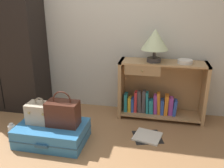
{
  "coord_description": "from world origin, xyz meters",
  "views": [
    {
      "loc": [
        0.84,
        -1.63,
        1.49
      ],
      "look_at": [
        0.32,
        0.9,
        0.55
      ],
      "focal_mm": 38.25,
      "sensor_mm": 36.0,
      "label": 1
    }
  ],
  "objects_px": {
    "handbag": "(63,113)",
    "open_book_on_floor": "(147,136)",
    "suitcase_large": "(52,133)",
    "train_case": "(41,113)",
    "wardrobe": "(5,40)",
    "table_lamp": "(155,41)",
    "bottle": "(12,132)",
    "bowl": "(185,62)",
    "bookshelf": "(158,92)"
  },
  "relations": [
    {
      "from": "wardrobe",
      "to": "open_book_on_floor",
      "type": "xyz_separation_m",
      "value": [
        1.97,
        -0.47,
        -0.95
      ]
    },
    {
      "from": "table_lamp",
      "to": "suitcase_large",
      "type": "distance_m",
      "value": 1.58
    },
    {
      "from": "train_case",
      "to": "handbag",
      "type": "bearing_deg",
      "value": -1.42
    },
    {
      "from": "bookshelf",
      "to": "suitcase_large",
      "type": "xyz_separation_m",
      "value": [
        -1.1,
        -0.83,
        -0.25
      ]
    },
    {
      "from": "wardrobe",
      "to": "bottle",
      "type": "bearing_deg",
      "value": -58.26
    },
    {
      "from": "table_lamp",
      "to": "open_book_on_floor",
      "type": "bearing_deg",
      "value": -90.7
    },
    {
      "from": "train_case",
      "to": "bottle",
      "type": "bearing_deg",
      "value": -166.91
    },
    {
      "from": "bookshelf",
      "to": "bowl",
      "type": "height_order",
      "value": "bowl"
    },
    {
      "from": "bottle",
      "to": "open_book_on_floor",
      "type": "bearing_deg",
      "value": 12.97
    },
    {
      "from": "suitcase_large",
      "to": "train_case",
      "type": "bearing_deg",
      "value": 166.15
    },
    {
      "from": "bookshelf",
      "to": "table_lamp",
      "type": "height_order",
      "value": "table_lamp"
    },
    {
      "from": "table_lamp",
      "to": "handbag",
      "type": "height_order",
      "value": "table_lamp"
    },
    {
      "from": "handbag",
      "to": "open_book_on_floor",
      "type": "relative_size",
      "value": 1.02
    },
    {
      "from": "suitcase_large",
      "to": "handbag",
      "type": "bearing_deg",
      "value": 11.15
    },
    {
      "from": "table_lamp",
      "to": "bowl",
      "type": "xyz_separation_m",
      "value": [
        0.36,
        -0.0,
        -0.24
      ]
    },
    {
      "from": "bookshelf",
      "to": "bottle",
      "type": "xyz_separation_m",
      "value": [
        -1.56,
        -0.87,
        -0.26
      ]
    },
    {
      "from": "suitcase_large",
      "to": "train_case",
      "type": "height_order",
      "value": "train_case"
    },
    {
      "from": "train_case",
      "to": "bookshelf",
      "type": "bearing_deg",
      "value": 33.02
    },
    {
      "from": "bowl",
      "to": "train_case",
      "type": "distance_m",
      "value": 1.75
    },
    {
      "from": "handbag",
      "to": "table_lamp",
      "type": "bearing_deg",
      "value": 40.6
    },
    {
      "from": "bottle",
      "to": "wardrobe",
      "type": "bearing_deg",
      "value": 121.74
    },
    {
      "from": "bowl",
      "to": "train_case",
      "type": "bearing_deg",
      "value": -153.48
    },
    {
      "from": "bowl",
      "to": "handbag",
      "type": "distance_m",
      "value": 1.53
    },
    {
      "from": "suitcase_large",
      "to": "open_book_on_floor",
      "type": "xyz_separation_m",
      "value": [
        1.01,
        0.29,
        -0.1
      ]
    },
    {
      "from": "bookshelf",
      "to": "table_lamp",
      "type": "xyz_separation_m",
      "value": [
        -0.08,
        -0.04,
        0.66
      ]
    },
    {
      "from": "wardrobe",
      "to": "handbag",
      "type": "distance_m",
      "value": 1.45
    },
    {
      "from": "handbag",
      "to": "bottle",
      "type": "xyz_separation_m",
      "value": [
        -0.59,
        -0.07,
        -0.26
      ]
    },
    {
      "from": "train_case",
      "to": "open_book_on_floor",
      "type": "height_order",
      "value": "train_case"
    },
    {
      "from": "wardrobe",
      "to": "suitcase_large",
      "type": "distance_m",
      "value": 1.49
    },
    {
      "from": "table_lamp",
      "to": "open_book_on_floor",
      "type": "xyz_separation_m",
      "value": [
        -0.01,
        -0.49,
        -1.0
      ]
    },
    {
      "from": "suitcase_large",
      "to": "train_case",
      "type": "xyz_separation_m",
      "value": [
        -0.13,
        0.03,
        0.22
      ]
    },
    {
      "from": "train_case",
      "to": "suitcase_large",
      "type": "bearing_deg",
      "value": -13.85
    },
    {
      "from": "handbag",
      "to": "open_book_on_floor",
      "type": "height_order",
      "value": "handbag"
    },
    {
      "from": "suitcase_large",
      "to": "open_book_on_floor",
      "type": "distance_m",
      "value": 1.06
    },
    {
      "from": "bowl",
      "to": "open_book_on_floor",
      "type": "xyz_separation_m",
      "value": [
        -0.37,
        -0.49,
        -0.77
      ]
    },
    {
      "from": "bowl",
      "to": "handbag",
      "type": "height_order",
      "value": "bowl"
    },
    {
      "from": "bookshelf",
      "to": "train_case",
      "type": "relative_size",
      "value": 3.67
    },
    {
      "from": "wardrobe",
      "to": "bottle",
      "type": "height_order",
      "value": "wardrobe"
    },
    {
      "from": "wardrobe",
      "to": "bowl",
      "type": "xyz_separation_m",
      "value": [
        2.34,
        0.02,
        -0.18
      ]
    },
    {
      "from": "suitcase_large",
      "to": "bowl",
      "type": "bearing_deg",
      "value": 29.62
    },
    {
      "from": "table_lamp",
      "to": "train_case",
      "type": "xyz_separation_m",
      "value": [
        -1.15,
        -0.76,
        -0.69
      ]
    },
    {
      "from": "handbag",
      "to": "wardrobe",
      "type": "bearing_deg",
      "value": 145.84
    },
    {
      "from": "table_lamp",
      "to": "handbag",
      "type": "bearing_deg",
      "value": -139.4
    },
    {
      "from": "bookshelf",
      "to": "bowl",
      "type": "xyz_separation_m",
      "value": [
        0.28,
        -0.04,
        0.43
      ]
    },
    {
      "from": "wardrobe",
      "to": "handbag",
      "type": "xyz_separation_m",
      "value": [
        1.09,
        -0.74,
        -0.61
      ]
    },
    {
      "from": "wardrobe",
      "to": "open_book_on_floor",
      "type": "relative_size",
      "value": 5.04
    },
    {
      "from": "bottle",
      "to": "open_book_on_floor",
      "type": "xyz_separation_m",
      "value": [
        1.47,
        0.34,
        -0.08
      ]
    },
    {
      "from": "table_lamp",
      "to": "bowl",
      "type": "distance_m",
      "value": 0.43
    },
    {
      "from": "wardrobe",
      "to": "bottle",
      "type": "xyz_separation_m",
      "value": [
        0.5,
        -0.81,
        -0.87
      ]
    },
    {
      "from": "bookshelf",
      "to": "table_lamp",
      "type": "bearing_deg",
      "value": -152.2
    }
  ]
}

